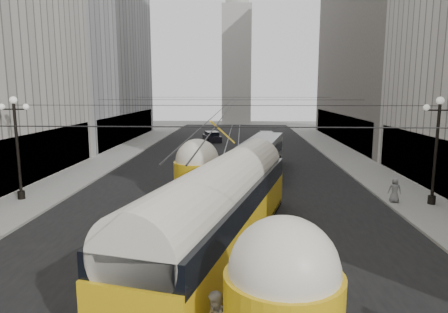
# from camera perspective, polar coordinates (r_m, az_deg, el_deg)

# --- Properties ---
(road) EXTENTS (20.00, 85.00, 0.02)m
(road) POSITION_cam_1_polar(r_m,az_deg,el_deg) (38.81, 0.77, -0.77)
(road) COLOR black
(road) RESTS_ON ground
(sidewalk_left) EXTENTS (4.00, 72.00, 0.15)m
(sidewalk_left) POSITION_cam_1_polar(r_m,az_deg,el_deg) (44.24, -14.81, 0.27)
(sidewalk_left) COLOR gray
(sidewalk_left) RESTS_ON ground
(sidewalk_right) EXTENTS (4.00, 72.00, 0.15)m
(sidewalk_right) POSITION_cam_1_polar(r_m,az_deg,el_deg) (43.58, 16.90, 0.04)
(sidewalk_right) COLOR gray
(sidewalk_right) RESTS_ON ground
(rail_left) EXTENTS (0.12, 85.00, 0.04)m
(rail_left) POSITION_cam_1_polar(r_m,az_deg,el_deg) (38.84, -0.34, -0.77)
(rail_left) COLOR gray
(rail_left) RESTS_ON ground
(rail_right) EXTENTS (0.12, 85.00, 0.04)m
(rail_right) POSITION_cam_1_polar(r_m,az_deg,el_deg) (38.79, 1.88, -0.78)
(rail_right) COLOR gray
(rail_right) RESTS_ON ground
(building_left_far) EXTENTS (12.60, 28.60, 28.60)m
(building_left_far) POSITION_cam_1_polar(r_m,az_deg,el_deg) (58.19, -19.61, 16.25)
(building_left_far) COLOR #999999
(building_left_far) RESTS_ON ground
(building_right_far) EXTENTS (12.60, 32.60, 32.60)m
(building_right_far) POSITION_cam_1_polar(r_m,az_deg,el_deg) (57.64, 22.77, 18.15)
(building_right_far) COLOR #514C47
(building_right_far) RESTS_ON ground
(distant_tower) EXTENTS (6.00, 6.00, 31.36)m
(distant_tower) POSITION_cam_1_polar(r_m,az_deg,el_deg) (86.06, 1.84, 14.83)
(distant_tower) COLOR #B2AFA8
(distant_tower) RESTS_ON ground
(lamppost_left_mid) EXTENTS (1.86, 0.44, 6.37)m
(lamppost_left_mid) POSITION_cam_1_polar(r_m,az_deg,el_deg) (27.59, -27.48, 1.84)
(lamppost_left_mid) COLOR black
(lamppost_left_mid) RESTS_ON sidewalk_left
(lamppost_right_mid) EXTENTS (1.86, 0.44, 6.37)m
(lamppost_right_mid) POSITION_cam_1_polar(r_m,az_deg,el_deg) (26.46, 28.08, 1.51)
(lamppost_right_mid) COLOR black
(lamppost_right_mid) RESTS_ON sidewalk_right
(catenary) EXTENTS (25.00, 72.00, 0.23)m
(catenary) POSITION_cam_1_polar(r_m,az_deg,el_deg) (37.20, 0.92, 7.90)
(catenary) COLOR black
(catenary) RESTS_ON ground
(streetcar) EXTENTS (6.65, 17.89, 4.02)m
(streetcar) POSITION_cam_1_polar(r_m,az_deg,el_deg) (17.19, -0.35, -7.18)
(streetcar) COLOR gold
(streetcar) RESTS_ON ground
(city_bus) EXTENTS (4.49, 11.46, 2.83)m
(city_bus) POSITION_cam_1_polar(r_m,az_deg,el_deg) (33.85, 5.43, 0.33)
(city_bus) COLOR gray
(city_bus) RESTS_ON ground
(sedan_white_far) EXTENTS (2.14, 4.63, 1.43)m
(sedan_white_far) POSITION_cam_1_polar(r_m,az_deg,el_deg) (53.58, 6.08, 2.70)
(sedan_white_far) COLOR silver
(sedan_white_far) RESTS_ON ground
(sedan_dark_far) EXTENTS (2.94, 4.65, 1.36)m
(sedan_dark_far) POSITION_cam_1_polar(r_m,az_deg,el_deg) (54.24, -1.74, 2.80)
(sedan_dark_far) COLOR black
(sedan_dark_far) RESTS_ON ground
(pedestrian_sidewalk_right) EXTENTS (0.82, 0.60, 1.53)m
(pedestrian_sidewalk_right) POSITION_cam_1_polar(r_m,az_deg,el_deg) (26.39, 23.20, -4.41)
(pedestrian_sidewalk_right) COLOR slate
(pedestrian_sidewalk_right) RESTS_ON sidewalk_right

